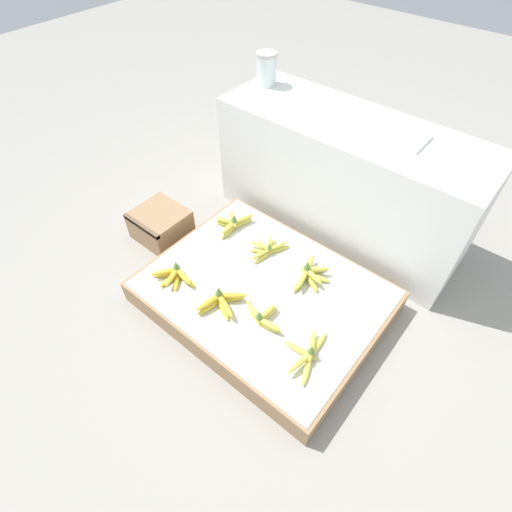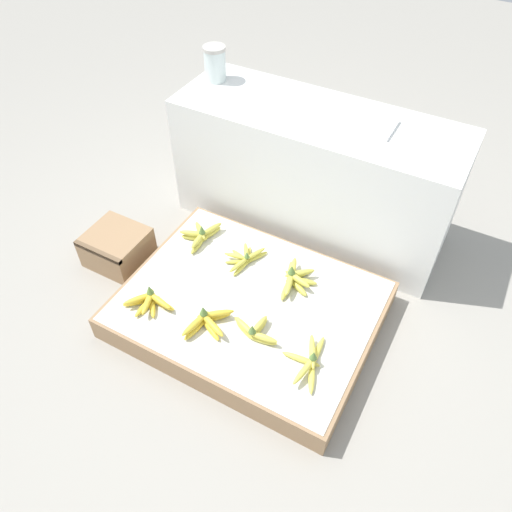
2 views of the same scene
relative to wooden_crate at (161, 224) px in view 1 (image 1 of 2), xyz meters
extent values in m
plane|color=gray|center=(0.81, -0.01, -0.09)|extent=(10.00, 10.00, 0.00)
cube|color=#997551|center=(0.81, -0.01, -0.02)|extent=(1.17, 0.90, 0.13)
cube|color=silver|center=(0.81, -0.01, 0.04)|extent=(1.14, 0.87, 0.00)
cube|color=white|center=(0.77, 0.77, 0.26)|extent=(1.47, 0.51, 0.70)
cube|color=#997551|center=(0.00, 0.00, 0.00)|extent=(0.30, 0.28, 0.18)
cube|color=brown|center=(0.00, -0.13, 0.08)|extent=(0.30, 0.02, 0.02)
ellipsoid|color=gold|center=(0.37, -0.27, 0.06)|extent=(0.12, 0.13, 0.03)
ellipsoid|color=gold|center=(0.41, -0.27, 0.06)|extent=(0.03, 0.15, 0.03)
ellipsoid|color=gold|center=(0.44, -0.26, 0.06)|extent=(0.12, 0.13, 0.03)
ellipsoid|color=gold|center=(0.47, -0.23, 0.06)|extent=(0.15, 0.03, 0.03)
ellipsoid|color=gold|center=(0.38, -0.27, 0.09)|extent=(0.11, 0.14, 0.03)
ellipsoid|color=gold|center=(0.42, -0.27, 0.09)|extent=(0.08, 0.15, 0.03)
ellipsoid|color=gold|center=(0.46, -0.24, 0.09)|extent=(0.15, 0.06, 0.03)
cone|color=#5B7F3D|center=(0.41, -0.23, 0.13)|extent=(0.03, 0.03, 0.05)
ellipsoid|color=gold|center=(0.69, -0.26, 0.06)|extent=(0.05, 0.17, 0.03)
ellipsoid|color=gold|center=(0.74, -0.23, 0.06)|extent=(0.16, 0.11, 0.03)
ellipsoid|color=gold|center=(0.72, -0.18, 0.06)|extent=(0.14, 0.14, 0.03)
ellipsoid|color=gold|center=(0.68, -0.27, 0.09)|extent=(0.06, 0.17, 0.03)
ellipsoid|color=gold|center=(0.75, -0.23, 0.09)|extent=(0.17, 0.09, 0.03)
ellipsoid|color=gold|center=(0.74, -0.18, 0.09)|extent=(0.15, 0.13, 0.03)
cone|color=#5B7F3D|center=(0.69, -0.21, 0.13)|extent=(0.04, 0.04, 0.05)
ellipsoid|color=#DBCC4C|center=(0.98, -0.18, 0.06)|extent=(0.13, 0.05, 0.03)
ellipsoid|color=#DBCC4C|center=(0.93, -0.13, 0.06)|extent=(0.04, 0.13, 0.03)
ellipsoid|color=#DBCC4C|center=(0.88, -0.17, 0.06)|extent=(0.13, 0.08, 0.03)
ellipsoid|color=#DBCC4C|center=(0.98, -0.18, 0.09)|extent=(0.13, 0.04, 0.03)
ellipsoid|color=#DBCC4C|center=(0.93, -0.14, 0.09)|extent=(0.04, 0.13, 0.03)
ellipsoid|color=#DBCC4C|center=(0.88, -0.17, 0.09)|extent=(0.13, 0.07, 0.03)
cone|color=#5B7F3D|center=(0.93, -0.19, 0.12)|extent=(0.03, 0.03, 0.04)
ellipsoid|color=#DBCC4C|center=(1.21, -0.12, 0.06)|extent=(0.04, 0.17, 0.03)
ellipsoid|color=#DBCC4C|center=(1.16, -0.19, 0.06)|extent=(0.17, 0.04, 0.03)
ellipsoid|color=#DBCC4C|center=(1.24, -0.24, 0.06)|extent=(0.09, 0.17, 0.03)
ellipsoid|color=#DBCC4C|center=(1.20, -0.15, 0.09)|extent=(0.10, 0.16, 0.03)
ellipsoid|color=#DBCC4C|center=(1.20, -0.24, 0.09)|extent=(0.05, 0.17, 0.03)
cone|color=#5B7F3D|center=(1.21, -0.18, 0.12)|extent=(0.03, 0.03, 0.04)
ellipsoid|color=gold|center=(0.42, 0.28, 0.06)|extent=(0.07, 0.14, 0.03)
ellipsoid|color=gold|center=(0.37, 0.26, 0.06)|extent=(0.12, 0.12, 0.03)
ellipsoid|color=gold|center=(0.36, 0.21, 0.06)|extent=(0.14, 0.07, 0.03)
ellipsoid|color=gold|center=(0.40, 0.17, 0.06)|extent=(0.04, 0.14, 0.03)
ellipsoid|color=gold|center=(0.42, 0.28, 0.09)|extent=(0.07, 0.14, 0.03)
ellipsoid|color=gold|center=(0.37, 0.25, 0.09)|extent=(0.13, 0.11, 0.03)
ellipsoid|color=gold|center=(0.35, 0.21, 0.09)|extent=(0.14, 0.07, 0.03)
ellipsoid|color=gold|center=(0.40, 0.19, 0.09)|extent=(0.04, 0.14, 0.03)
cone|color=#5B7F3D|center=(0.40, 0.23, 0.13)|extent=(0.03, 0.03, 0.05)
ellipsoid|color=gold|center=(0.71, 0.25, 0.06)|extent=(0.08, 0.13, 0.02)
ellipsoid|color=gold|center=(0.67, 0.23, 0.06)|extent=(0.07, 0.13, 0.02)
ellipsoid|color=gold|center=(0.64, 0.21, 0.06)|extent=(0.13, 0.06, 0.02)
ellipsoid|color=gold|center=(0.65, 0.17, 0.06)|extent=(0.12, 0.09, 0.02)
ellipsoid|color=gold|center=(0.68, 0.15, 0.06)|extent=(0.04, 0.13, 0.02)
ellipsoid|color=gold|center=(0.70, 0.24, 0.08)|extent=(0.07, 0.13, 0.02)
ellipsoid|color=gold|center=(0.66, 0.23, 0.08)|extent=(0.09, 0.12, 0.02)
ellipsoid|color=gold|center=(0.63, 0.19, 0.08)|extent=(0.13, 0.05, 0.02)
ellipsoid|color=gold|center=(0.67, 0.14, 0.08)|extent=(0.05, 0.13, 0.02)
cone|color=#5B7F3D|center=(0.68, 0.20, 0.11)|extent=(0.03, 0.03, 0.04)
ellipsoid|color=gold|center=(0.94, 0.13, 0.06)|extent=(0.05, 0.15, 0.03)
ellipsoid|color=gold|center=(0.97, 0.17, 0.06)|extent=(0.15, 0.10, 0.03)
ellipsoid|color=gold|center=(0.98, 0.21, 0.06)|extent=(0.15, 0.07, 0.03)
ellipsoid|color=gold|center=(0.95, 0.23, 0.06)|extent=(0.10, 0.15, 0.03)
ellipsoid|color=gold|center=(0.91, 0.23, 0.06)|extent=(0.09, 0.15, 0.03)
ellipsoid|color=gold|center=(0.94, 0.14, 0.09)|extent=(0.07, 0.15, 0.03)
ellipsoid|color=gold|center=(0.97, 0.18, 0.09)|extent=(0.15, 0.07, 0.03)
ellipsoid|color=gold|center=(0.96, 0.22, 0.09)|extent=(0.13, 0.13, 0.03)
ellipsoid|color=gold|center=(0.92, 0.23, 0.09)|extent=(0.07, 0.15, 0.03)
cone|color=#5B7F3D|center=(0.93, 0.19, 0.13)|extent=(0.04, 0.04, 0.05)
cylinder|color=silver|center=(0.14, 0.83, 0.69)|extent=(0.11, 0.11, 0.16)
cylinder|color=#B7B2A8|center=(0.14, 0.83, 0.78)|extent=(0.12, 0.12, 0.02)
cube|color=white|center=(0.99, 0.79, 0.62)|extent=(0.28, 0.19, 0.02)
camera|label=1|loc=(1.58, -1.00, 1.65)|focal=28.00mm
camera|label=2|loc=(1.55, -1.28, 1.88)|focal=35.00mm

